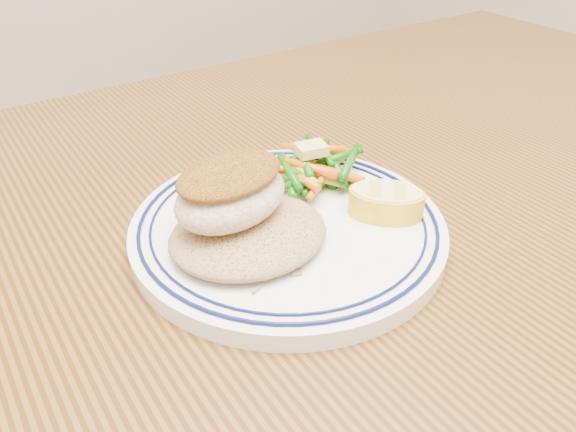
{
  "coord_description": "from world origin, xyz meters",
  "views": [
    {
      "loc": [
        -0.18,
        -0.26,
        1.01
      ],
      "look_at": [
        0.03,
        0.04,
        0.77
      ],
      "focal_mm": 35.0,
      "sensor_mm": 36.0,
      "label": 1
    }
  ],
  "objects_px": {
    "vegetable_pile": "(311,168)",
    "lemon_wedge": "(386,201)",
    "dining_table": "(289,367)",
    "rice_pilaf": "(248,230)",
    "fish_fillet": "(231,191)",
    "plate": "(288,227)"
  },
  "relations": [
    {
      "from": "dining_table",
      "to": "vegetable_pile",
      "type": "bearing_deg",
      "value": 46.31
    },
    {
      "from": "lemon_wedge",
      "to": "dining_table",
      "type": "bearing_deg",
      "value": -176.29
    },
    {
      "from": "rice_pilaf",
      "to": "lemon_wedge",
      "type": "distance_m",
      "value": 0.11
    },
    {
      "from": "dining_table",
      "to": "vegetable_pile",
      "type": "distance_m",
      "value": 0.17
    },
    {
      "from": "plate",
      "to": "vegetable_pile",
      "type": "bearing_deg",
      "value": 38.35
    },
    {
      "from": "fish_fillet",
      "to": "vegetable_pile",
      "type": "height_order",
      "value": "fish_fillet"
    },
    {
      "from": "dining_table",
      "to": "fish_fillet",
      "type": "height_order",
      "value": "fish_fillet"
    },
    {
      "from": "plate",
      "to": "rice_pilaf",
      "type": "relative_size",
      "value": 2.06
    },
    {
      "from": "rice_pilaf",
      "to": "fish_fillet",
      "type": "bearing_deg",
      "value": 109.08
    },
    {
      "from": "dining_table",
      "to": "rice_pilaf",
      "type": "height_order",
      "value": "rice_pilaf"
    },
    {
      "from": "vegetable_pile",
      "to": "lemon_wedge",
      "type": "relative_size",
      "value": 1.41
    },
    {
      "from": "vegetable_pile",
      "to": "plate",
      "type": "bearing_deg",
      "value": -141.65
    },
    {
      "from": "fish_fillet",
      "to": "dining_table",
      "type": "bearing_deg",
      "value": -69.57
    },
    {
      "from": "dining_table",
      "to": "vegetable_pile",
      "type": "height_order",
      "value": "vegetable_pile"
    },
    {
      "from": "dining_table",
      "to": "plate",
      "type": "relative_size",
      "value": 6.02
    },
    {
      "from": "plate",
      "to": "lemon_wedge",
      "type": "height_order",
      "value": "lemon_wedge"
    },
    {
      "from": "vegetable_pile",
      "to": "lemon_wedge",
      "type": "bearing_deg",
      "value": -76.61
    },
    {
      "from": "dining_table",
      "to": "fish_fillet",
      "type": "relative_size",
      "value": 14.39
    },
    {
      "from": "dining_table",
      "to": "rice_pilaf",
      "type": "xyz_separation_m",
      "value": [
        -0.01,
        0.03,
        0.12
      ]
    },
    {
      "from": "rice_pilaf",
      "to": "dining_table",
      "type": "bearing_deg",
      "value": -69.0
    },
    {
      "from": "fish_fillet",
      "to": "lemon_wedge",
      "type": "height_order",
      "value": "fish_fillet"
    },
    {
      "from": "rice_pilaf",
      "to": "vegetable_pile",
      "type": "distance_m",
      "value": 0.1
    }
  ]
}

